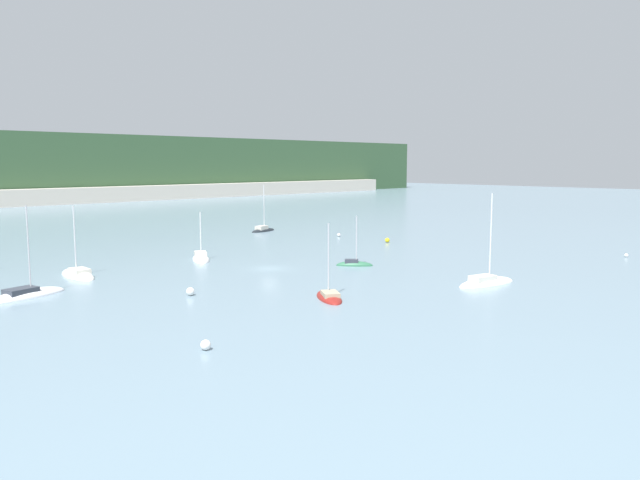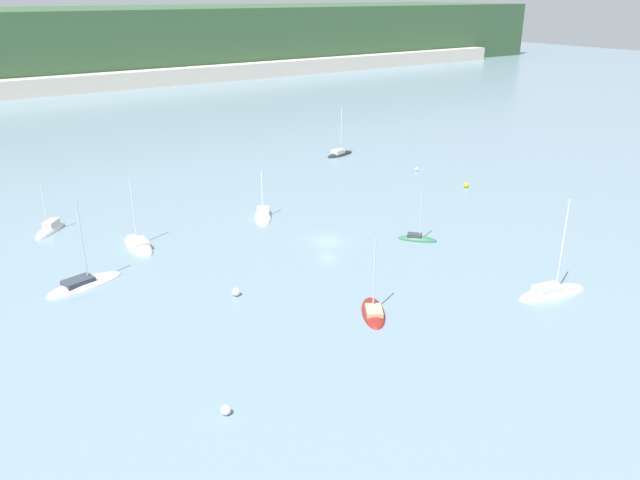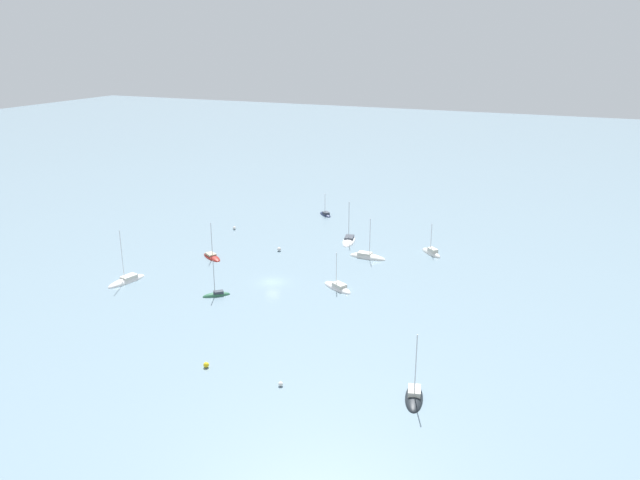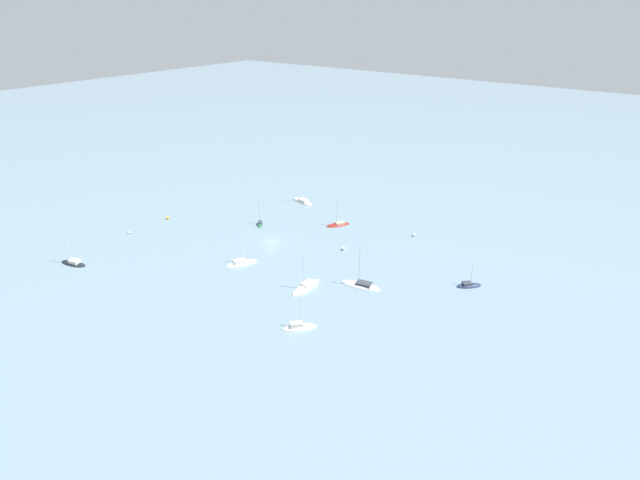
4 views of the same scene
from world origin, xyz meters
name	(u,v)px [view 3 (image 3 of 4)]	position (x,y,z in m)	size (l,w,h in m)	color
ground_plane	(272,282)	(0.00, 0.00, 0.00)	(600.00, 600.00, 0.00)	slate
sailboat_0	(127,281)	(10.91, -25.88, 0.10)	(8.68, 4.23, 11.35)	white
sailboat_1	(414,397)	(28.47, 35.75, 0.14)	(7.28, 3.91, 10.05)	black
sailboat_2	(349,241)	(-29.25, 4.60, 0.09)	(9.08, 4.64, 10.31)	silver
sailboat_3	(217,295)	(9.85, -6.29, 0.10)	(4.43, 4.79, 7.43)	#2D6647
sailboat_4	(212,257)	(-7.34, -18.37, 0.08)	(5.52, 6.78, 8.36)	maroon
sailboat_5	(338,288)	(-2.15, 12.68, 0.10)	(5.62, 7.50, 7.77)	white
sailboat_6	(367,257)	(-20.47, 12.19, 0.08)	(2.92, 8.20, 9.62)	white
sailboat_7	(431,253)	(-28.33, 24.11, 0.12)	(5.75, 6.00, 7.67)	white
sailboat_8	(325,215)	(-47.45, -8.98, 0.09)	(5.20, 5.26, 6.36)	#232D4C
mooring_buoy_0	(206,365)	(32.53, 6.38, 0.41)	(0.81, 0.81, 0.81)	yellow
mooring_buoy_1	(281,384)	(32.77, 18.40, 0.32)	(0.64, 0.64, 0.64)	white
mooring_buoy_2	(234,228)	(-26.71, -24.38, 0.40)	(0.79, 0.79, 0.79)	white
mooring_buoy_4	(279,249)	(-16.76, -7.04, 0.44)	(0.87, 0.87, 0.87)	white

